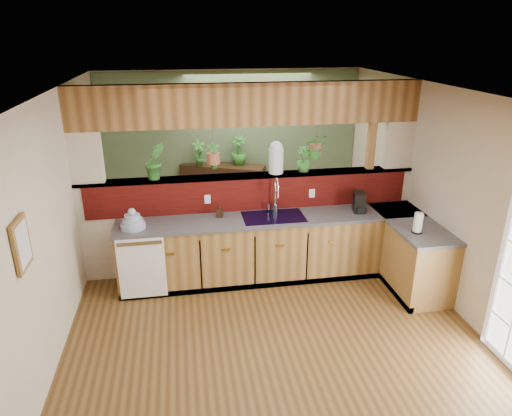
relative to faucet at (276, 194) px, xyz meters
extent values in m
cube|color=brown|center=(-0.31, -1.13, -1.17)|extent=(4.60, 7.00, 0.01)
cube|color=brown|center=(-0.31, -1.13, 1.43)|extent=(4.60, 7.00, 0.01)
cube|color=beige|center=(-0.31, 2.37, 0.13)|extent=(4.60, 0.02, 2.60)
cube|color=beige|center=(-2.61, -1.13, 0.13)|extent=(0.02, 7.00, 2.60)
cube|color=beige|center=(1.99, -1.13, 0.13)|extent=(0.02, 7.00, 2.60)
cube|color=beige|center=(-0.31, 0.22, -0.49)|extent=(4.60, 0.15, 1.35)
cube|color=#410A08|center=(-0.31, 0.14, -0.04)|extent=(4.40, 0.02, 0.45)
cube|color=brown|center=(-0.31, 0.22, 0.20)|extent=(4.60, 0.21, 0.04)
cube|color=brown|center=(-0.31, 0.22, 1.16)|extent=(4.60, 0.15, 0.55)
cube|color=beige|center=(-2.41, 0.22, 0.53)|extent=(0.40, 0.15, 0.70)
cube|color=beige|center=(1.79, 0.22, 0.53)|extent=(0.40, 0.15, 0.70)
cube|color=brown|center=(1.39, 0.22, 0.13)|extent=(0.10, 0.10, 2.60)
cube|color=brown|center=(-0.31, 0.22, 0.20)|extent=(4.60, 0.21, 0.04)
cube|color=brown|center=(-0.31, 0.22, 1.16)|extent=(4.60, 0.15, 0.55)
cube|color=#526A48|center=(-0.31, 2.35, 0.13)|extent=(4.55, 0.02, 2.55)
cube|color=brown|center=(-0.06, -0.15, -0.74)|extent=(4.10, 0.60, 0.86)
cube|color=#444348|center=(-0.06, -0.15, -0.29)|extent=(4.14, 0.64, 0.04)
cube|color=brown|center=(1.69, -0.59, -0.74)|extent=(0.60, 1.48, 0.86)
cube|color=#444348|center=(1.69, -0.59, -0.29)|extent=(0.64, 1.52, 0.04)
cube|color=brown|center=(1.69, -0.15, -0.74)|extent=(0.60, 0.60, 0.86)
cube|color=#444348|center=(1.69, -0.15, -0.29)|extent=(0.64, 0.64, 0.04)
cube|color=black|center=(-0.06, -0.42, -1.13)|extent=(4.10, 0.06, 0.08)
cube|color=black|center=(1.42, -0.59, -1.13)|extent=(0.06, 1.48, 0.08)
cube|color=white|center=(-1.79, -0.46, -0.72)|extent=(0.58, 0.02, 0.82)
cube|color=#B7B7B2|center=(-1.79, -0.48, -0.37)|extent=(0.54, 0.01, 0.05)
cube|color=black|center=(-0.06, -0.15, -0.28)|extent=(0.82, 0.50, 0.03)
cube|color=black|center=(-0.25, -0.15, -0.37)|extent=(0.34, 0.40, 0.16)
cube|color=black|center=(0.13, -0.15, -0.37)|extent=(0.34, 0.40, 0.16)
cube|color=brown|center=(-2.58, -1.93, 0.38)|extent=(0.03, 0.35, 0.45)
cube|color=silver|center=(-2.57, -1.93, 0.38)|extent=(0.01, 0.27, 0.37)
cylinder|color=#B7B7B2|center=(0.00, 0.05, -0.21)|extent=(0.07, 0.07, 0.11)
cylinder|color=#B7B7B2|center=(0.00, 0.05, -0.02)|extent=(0.03, 0.03, 0.29)
torus|color=#B7B7B2|center=(0.00, -0.03, 0.12)|extent=(0.21, 0.11, 0.21)
cylinder|color=#B7B7B2|center=(0.00, -0.12, 0.05)|extent=(0.03, 0.03, 0.13)
cylinder|color=#B7B7B2|center=(-0.09, 0.05, -0.19)|extent=(0.03, 0.03, 0.11)
cylinder|color=#97A3C3|center=(-1.87, -0.23, -0.23)|extent=(0.31, 0.31, 0.07)
cylinder|color=#97A3C3|center=(-1.87, -0.23, -0.17)|extent=(0.25, 0.25, 0.06)
cylinder|color=#97A3C3|center=(-1.87, -0.23, -0.11)|extent=(0.19, 0.19, 0.06)
sphere|color=#97A3C3|center=(-1.87, -0.23, -0.05)|extent=(0.10, 0.10, 0.10)
imported|color=#3D2616|center=(-0.76, -0.04, -0.18)|extent=(0.10, 0.10, 0.17)
cube|color=black|center=(1.13, -0.14, -0.13)|extent=(0.14, 0.23, 0.27)
cube|color=black|center=(1.13, -0.22, -0.22)|extent=(0.13, 0.09, 0.09)
cylinder|color=silver|center=(1.13, -0.20, -0.19)|extent=(0.07, 0.07, 0.07)
cylinder|color=black|center=(1.58, -0.94, -0.26)|extent=(0.13, 0.13, 0.02)
cylinder|color=#B7B7B2|center=(1.58, -0.94, -0.13)|extent=(0.02, 0.02, 0.27)
cylinder|color=white|center=(1.58, -0.94, -0.13)|extent=(0.11, 0.11, 0.24)
cylinder|color=silver|center=(0.05, 0.22, 0.39)|extent=(0.20, 0.20, 0.33)
sphere|color=silver|center=(0.05, 0.22, 0.58)|extent=(0.18, 0.18, 0.18)
imported|color=#2B6924|center=(-1.56, 0.22, 0.47)|extent=(0.33, 0.29, 0.49)
imported|color=#2B6924|center=(0.44, 0.22, 0.40)|extent=(0.20, 0.20, 0.35)
cylinder|color=brown|center=(-0.80, 0.22, 0.71)|extent=(0.01, 0.01, 0.36)
cylinder|color=brown|center=(-0.80, 0.22, 0.47)|extent=(0.17, 0.17, 0.15)
imported|color=#2B6924|center=(-0.80, 0.22, 0.69)|extent=(0.22, 0.18, 0.37)
cylinder|color=brown|center=(0.60, 0.22, 0.74)|extent=(0.01, 0.01, 0.29)
cylinder|color=brown|center=(0.60, 0.22, 0.53)|extent=(0.16, 0.16, 0.14)
imported|color=#2B6924|center=(0.60, 0.22, 0.75)|extent=(0.35, 0.32, 0.35)
cube|color=black|center=(-0.50, 2.12, -0.67)|extent=(1.52, 0.95, 0.99)
imported|color=#2B6924|center=(-0.92, 2.12, 0.06)|extent=(0.28, 0.23, 0.47)
imported|color=#2B6924|center=(-0.22, 2.12, 0.08)|extent=(0.36, 0.36, 0.51)
imported|color=#2B6924|center=(0.28, 1.52, -0.82)|extent=(0.66, 0.59, 0.69)
camera|label=1|loc=(-1.22, -5.64, 2.05)|focal=32.00mm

